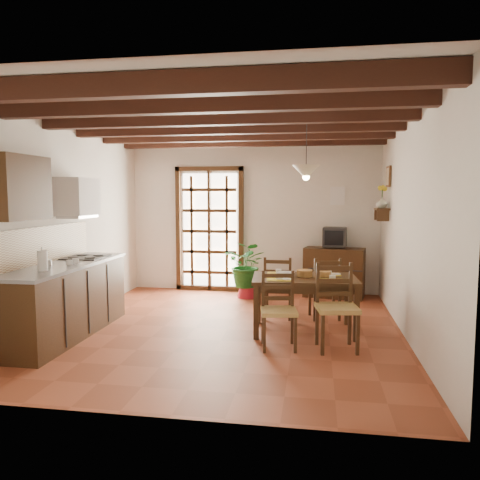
% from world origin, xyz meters
% --- Properties ---
extents(ground_plane, '(5.00, 5.00, 0.00)m').
position_xyz_m(ground_plane, '(0.00, 0.00, 0.00)').
color(ground_plane, brown).
extents(room_shell, '(4.52, 5.02, 2.81)m').
position_xyz_m(room_shell, '(0.00, 0.00, 1.82)').
color(room_shell, silver).
rests_on(room_shell, ground_plane).
extents(ceiling_beams, '(4.50, 4.34, 0.20)m').
position_xyz_m(ceiling_beams, '(0.00, 0.00, 2.69)').
color(ceiling_beams, black).
rests_on(ceiling_beams, room_shell).
extents(french_door, '(1.26, 0.11, 2.32)m').
position_xyz_m(french_door, '(-0.80, 2.45, 1.18)').
color(french_door, white).
rests_on(french_door, ground_plane).
extents(kitchen_counter, '(0.64, 2.25, 1.38)m').
position_xyz_m(kitchen_counter, '(-1.96, -0.60, 0.47)').
color(kitchen_counter, '#342010').
rests_on(kitchen_counter, ground_plane).
extents(upper_cabinet, '(0.35, 0.80, 0.70)m').
position_xyz_m(upper_cabinet, '(-2.08, -1.30, 1.85)').
color(upper_cabinet, '#342010').
rests_on(upper_cabinet, room_shell).
extents(range_hood, '(0.38, 0.60, 0.54)m').
position_xyz_m(range_hood, '(-2.05, -0.05, 1.73)').
color(range_hood, white).
rests_on(range_hood, room_shell).
extents(counter_items, '(0.50, 1.43, 0.25)m').
position_xyz_m(counter_items, '(-1.95, -0.51, 0.96)').
color(counter_items, black).
rests_on(counter_items, kitchen_counter).
extents(dining_table, '(1.39, 0.96, 0.72)m').
position_xyz_m(dining_table, '(1.00, 0.06, 0.63)').
color(dining_table, '#362311').
rests_on(dining_table, ground_plane).
extents(chair_near_left, '(0.46, 0.45, 0.88)m').
position_xyz_m(chair_near_left, '(0.72, -0.64, 0.28)').
color(chair_near_left, '#A88847').
rests_on(chair_near_left, ground_plane).
extents(chair_near_right, '(0.52, 0.50, 0.98)m').
position_xyz_m(chair_near_right, '(1.38, -0.58, 0.31)').
color(chair_near_right, '#A88847').
rests_on(chair_near_right, ground_plane).
extents(chair_far_left, '(0.41, 0.39, 0.89)m').
position_xyz_m(chair_far_left, '(0.61, 0.71, 0.28)').
color(chair_far_left, '#A88847').
rests_on(chair_far_left, ground_plane).
extents(chair_far_right, '(0.49, 0.47, 0.89)m').
position_xyz_m(chair_far_right, '(1.27, 0.76, 0.28)').
color(chair_far_right, '#A88847').
rests_on(chair_far_right, ground_plane).
extents(table_setting, '(0.96, 0.64, 0.09)m').
position_xyz_m(table_setting, '(1.00, 0.06, 0.71)').
color(table_setting, yellow).
rests_on(table_setting, dining_table).
extents(table_bowl, '(0.26, 0.26, 0.05)m').
position_xyz_m(table_bowl, '(0.76, 0.09, 0.75)').
color(table_bowl, white).
rests_on(table_bowl, dining_table).
extents(sideboard, '(1.08, 0.64, 0.86)m').
position_xyz_m(sideboard, '(1.46, 2.23, 0.43)').
color(sideboard, '#342010').
rests_on(sideboard, ground_plane).
extents(crt_tv, '(0.43, 0.40, 0.33)m').
position_xyz_m(crt_tv, '(1.46, 2.22, 1.05)').
color(crt_tv, black).
rests_on(crt_tv, sideboard).
extents(fuse_box, '(0.25, 0.03, 0.32)m').
position_xyz_m(fuse_box, '(1.50, 2.48, 1.75)').
color(fuse_box, white).
rests_on(fuse_box, room_shell).
extents(plant_pot, '(0.34, 0.34, 0.21)m').
position_xyz_m(plant_pot, '(-0.02, 1.93, 0.11)').
color(plant_pot, maroon).
rests_on(plant_pot, ground_plane).
extents(potted_plant, '(2.25, 2.08, 2.07)m').
position_xyz_m(potted_plant, '(-0.02, 1.93, 0.57)').
color(potted_plant, '#144C19').
rests_on(potted_plant, ground_plane).
extents(wall_shelf, '(0.20, 0.42, 0.20)m').
position_xyz_m(wall_shelf, '(2.14, 1.60, 1.51)').
color(wall_shelf, '#342010').
rests_on(wall_shelf, room_shell).
extents(shelf_vase, '(0.15, 0.15, 0.15)m').
position_xyz_m(shelf_vase, '(2.14, 1.60, 1.65)').
color(shelf_vase, '#B2BFB2').
rests_on(shelf_vase, wall_shelf).
extents(shelf_flowers, '(0.14, 0.14, 0.36)m').
position_xyz_m(shelf_flowers, '(2.14, 1.60, 1.86)').
color(shelf_flowers, yellow).
rests_on(shelf_flowers, shelf_vase).
extents(framed_picture, '(0.03, 0.32, 0.32)m').
position_xyz_m(framed_picture, '(2.22, 1.60, 2.05)').
color(framed_picture, brown).
rests_on(framed_picture, room_shell).
extents(pendant_lamp, '(0.36, 0.36, 0.84)m').
position_xyz_m(pendant_lamp, '(1.00, 0.16, 2.08)').
color(pendant_lamp, black).
rests_on(pendant_lamp, room_shell).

